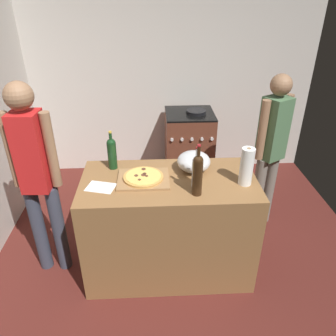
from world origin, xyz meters
TOP-DOWN VIEW (x-y plane):
  - ground_plane at (0.00, 1.31)m, footprint 3.83×3.23m
  - kitchen_wall_rear at (0.00, 2.68)m, footprint 3.83×0.10m
  - counter at (-0.00, 0.74)m, footprint 1.39×0.70m
  - cutting_board at (-0.20, 0.75)m, footprint 0.40×0.32m
  - pizza at (-0.20, 0.75)m, footprint 0.31×0.31m
  - mixing_bowl at (0.21, 0.88)m, footprint 0.27×0.27m
  - paper_towel_roll at (0.58, 0.66)m, footprint 0.10×0.10m
  - wine_bottle_green at (0.20, 0.64)m, footprint 0.07×0.07m
  - wine_bottle_amber at (-0.45, 0.96)m, footprint 0.07×0.07m
  - wine_bottle_dark at (0.19, 0.54)m, footprint 0.07×0.07m
  - recipe_sheet at (-0.52, 0.66)m, footprint 0.24×0.20m
  - stove at (0.34, 2.28)m, footprint 0.58×0.58m
  - person_in_stripes at (-1.03, 0.80)m, footprint 0.37×0.21m
  - person_in_red at (1.01, 1.32)m, footprint 0.34×0.28m

SIDE VIEW (x-z plane):
  - ground_plane at x=0.00m, z-range -0.02..0.00m
  - counter at x=0.00m, z-range 0.00..0.92m
  - stove at x=0.34m, z-range -0.02..0.94m
  - person_in_red at x=1.01m, z-range 0.12..1.71m
  - recipe_sheet at x=-0.52m, z-range 0.92..0.92m
  - cutting_board at x=-0.20m, z-range 0.92..0.94m
  - pizza at x=-0.20m, z-range 0.93..0.96m
  - person_in_stripes at x=-1.03m, z-range 0.13..1.82m
  - mixing_bowl at x=0.21m, z-range 0.92..1.08m
  - wine_bottle_green at x=0.20m, z-range 0.89..1.22m
  - wine_bottle_amber at x=-0.45m, z-range 0.90..1.23m
  - paper_towel_roll at x=0.58m, z-range 0.91..1.22m
  - wine_bottle_dark at x=0.19m, z-range 0.89..1.29m
  - kitchen_wall_rear at x=0.00m, z-range 0.00..2.60m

